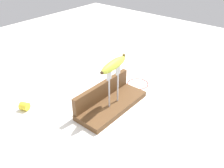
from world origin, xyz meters
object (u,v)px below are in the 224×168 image
at_px(fork_stand_center, 114,84).
at_px(banana_raised_center, 114,65).
at_px(banana_chunk_far, 24,106).
at_px(wire_coil, 138,83).
at_px(fork_fallen_near, 156,65).

bearing_deg(fork_stand_center, banana_raised_center, -174.15).
distance_m(fork_stand_center, banana_raised_center, 0.09).
distance_m(fork_stand_center, banana_chunk_far, 0.42).
xyz_separation_m(banana_chunk_far, wire_coil, (0.51, -0.27, -0.02)).
height_order(banana_chunk_far, wire_coil, banana_chunk_far).
relative_size(fork_stand_center, banana_raised_center, 0.99).
relative_size(fork_stand_center, banana_chunk_far, 3.57).
bearing_deg(banana_raised_center, wire_coil, 8.08).
height_order(banana_raised_center, wire_coil, banana_raised_center).
distance_m(fork_stand_center, wire_coil, 0.28).
height_order(banana_raised_center, banana_chunk_far, banana_raised_center).
bearing_deg(wire_coil, fork_fallen_near, 8.53).
relative_size(banana_raised_center, fork_fallen_near, 1.08).
relative_size(fork_fallen_near, banana_chunk_far, 3.34).
relative_size(fork_fallen_near, wire_coil, 1.44).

